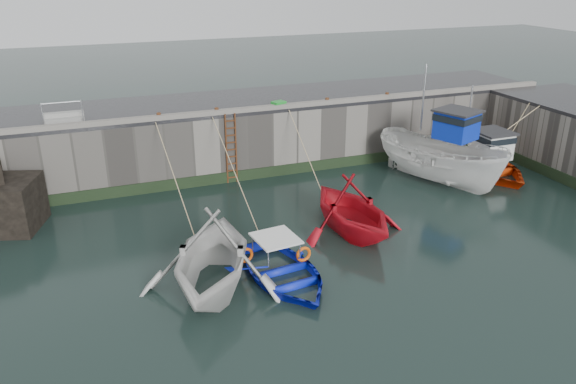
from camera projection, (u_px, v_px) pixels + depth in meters
name	position (u px, v px, depth m)	size (l,w,h in m)	color
ground	(379.00, 281.00, 17.71)	(120.00, 120.00, 0.00)	black
quay_back	(256.00, 131.00, 27.93)	(30.00, 5.00, 3.00)	slate
road_back	(256.00, 100.00, 27.32)	(30.00, 5.00, 0.16)	black
kerb_back	(271.00, 107.00, 25.23)	(30.00, 0.30, 0.20)	slate
algae_back	(273.00, 171.00, 26.21)	(30.00, 0.08, 0.50)	black
ladder	(231.00, 149.00, 25.00)	(0.51, 0.08, 3.20)	#3F1E0F
boat_near_white	(213.00, 287.00, 17.39)	(4.62, 5.35, 2.82)	silver
boat_near_white_rope	(180.00, 217.00, 22.12)	(0.04, 6.51, 3.10)	tan
boat_near_blue	(283.00, 278.00, 17.87)	(3.16, 4.43, 0.92)	#0D20CB
boat_near_blue_rope	(235.00, 210.00, 22.73)	(0.04, 6.77, 3.10)	tan
boat_near_blacktrim	(350.00, 231.00, 20.95)	(4.09, 4.74, 2.50)	red
boat_near_blacktrim_rope	(304.00, 189.00, 24.85)	(0.04, 4.79, 3.10)	tan
boat_far_white	(441.00, 160.00, 25.25)	(4.71, 7.00, 5.53)	silver
boat_far_orange	(480.00, 163.00, 26.82)	(4.24, 5.92, 4.22)	red
fish_crate	(279.00, 105.00, 25.47)	(0.59, 0.42, 0.31)	#198A27
railing	(64.00, 117.00, 23.25)	(1.60, 1.05, 1.00)	#A5A8AD
bollard_a	(159.00, 116.00, 23.65)	(0.18, 0.18, 0.28)	#3F1E0F
bollard_b	(217.00, 111.00, 24.47)	(0.18, 0.18, 0.28)	#3F1E0F
bollard_c	(275.00, 106.00, 25.36)	(0.18, 0.18, 0.28)	#3F1E0F
bollard_d	(327.00, 101.00, 26.22)	(0.18, 0.18, 0.28)	#3F1E0F
bollard_e	(387.00, 95.00, 27.28)	(0.18, 0.18, 0.28)	#3F1E0F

